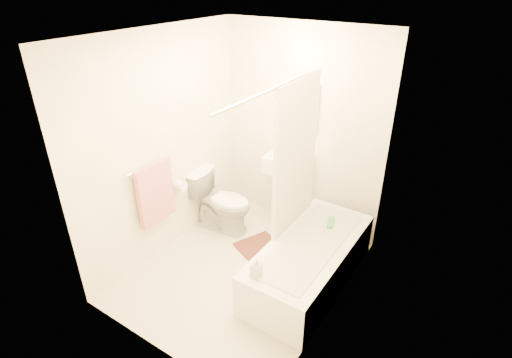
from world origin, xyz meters
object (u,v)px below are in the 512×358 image
Objects in this scene: soap_bottle at (256,267)px; toilet at (222,202)px; bathtub at (309,262)px; bath_mat at (264,251)px; sink at (289,187)px.

toilet is at bearing 139.86° from soap_bottle.
bathtub is at bearing -108.50° from toilet.
bathtub is 2.63× the size of bath_mat.
sink is at bearing 96.08° from bath_mat.
bathtub is 8.45× the size of soap_bottle.
sink reaches higher than toilet.
soap_bottle is (-0.19, -0.68, 0.33)m from bathtub.
sink reaches higher than soap_bottle.
sink is at bearing 108.84° from soap_bottle.
toilet reaches higher than soap_bottle.
toilet is 1.36m from bathtub.
toilet is 0.83m from sink.
soap_bottle is (0.51, -1.48, 0.05)m from sink.
bath_mat is 3.22× the size of soap_bottle.
sink is at bearing -56.31° from toilet.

